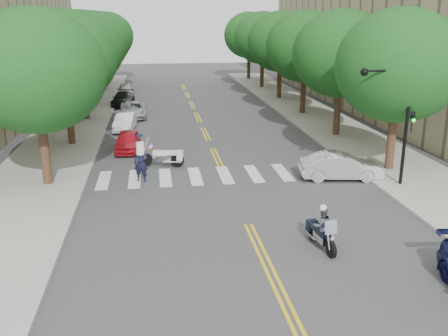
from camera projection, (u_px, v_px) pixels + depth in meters
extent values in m
plane|color=#38383A|center=(248.00, 224.00, 19.90)|extent=(140.00, 140.00, 0.00)
cube|color=#9E9991|center=(78.00, 120.00, 39.41)|extent=(5.00, 60.00, 0.15)
cube|color=#9E9991|center=(310.00, 113.00, 41.98)|extent=(5.00, 60.00, 0.15)
cylinder|color=#382316|center=(45.00, 153.00, 23.90)|extent=(0.44, 0.44, 3.32)
ellipsoid|color=#154915|center=(36.00, 71.00, 22.76)|extent=(6.40, 6.40, 5.76)
cylinder|color=#382316|center=(70.00, 120.00, 31.47)|extent=(0.44, 0.44, 3.32)
ellipsoid|color=#154915|center=(64.00, 57.00, 30.33)|extent=(6.40, 6.40, 5.76)
cylinder|color=#382316|center=(86.00, 100.00, 39.04)|extent=(0.44, 0.44, 3.32)
ellipsoid|color=#154915|center=(81.00, 48.00, 37.90)|extent=(6.40, 6.40, 5.76)
cylinder|color=#382316|center=(96.00, 86.00, 46.61)|extent=(0.44, 0.44, 3.32)
ellipsoid|color=#154915|center=(93.00, 43.00, 45.47)|extent=(6.40, 6.40, 5.76)
cylinder|color=#382316|center=(103.00, 76.00, 54.18)|extent=(0.44, 0.44, 3.32)
ellipsoid|color=#154915|center=(101.00, 39.00, 53.04)|extent=(6.40, 6.40, 5.76)
cylinder|color=#382316|center=(109.00, 68.00, 61.75)|extent=(0.44, 0.44, 3.32)
ellipsoid|color=#154915|center=(107.00, 36.00, 60.61)|extent=(6.40, 6.40, 5.76)
cylinder|color=#382316|center=(391.00, 141.00, 26.28)|extent=(0.44, 0.44, 3.32)
ellipsoid|color=#154915|center=(399.00, 66.00, 25.13)|extent=(6.40, 6.40, 5.76)
cylinder|color=#382316|center=(337.00, 113.00, 33.85)|extent=(0.44, 0.44, 3.32)
ellipsoid|color=#154915|center=(341.00, 54.00, 32.70)|extent=(6.40, 6.40, 5.76)
cylinder|color=#382316|center=(303.00, 95.00, 41.42)|extent=(0.44, 0.44, 3.32)
ellipsoid|color=#154915|center=(305.00, 46.00, 40.27)|extent=(6.40, 6.40, 5.76)
cylinder|color=#382316|center=(279.00, 82.00, 48.99)|extent=(0.44, 0.44, 3.32)
ellipsoid|color=#154915|center=(281.00, 41.00, 47.84)|extent=(6.40, 6.40, 5.76)
cylinder|color=#382316|center=(262.00, 73.00, 56.56)|extent=(0.44, 0.44, 3.32)
ellipsoid|color=#154915|center=(263.00, 38.00, 55.41)|extent=(6.40, 6.40, 5.76)
cylinder|color=#382316|center=(249.00, 66.00, 64.13)|extent=(0.44, 0.44, 3.32)
ellipsoid|color=#154915|center=(249.00, 35.00, 62.98)|extent=(6.40, 6.40, 5.76)
cylinder|color=black|center=(406.00, 126.00, 23.44)|extent=(0.16, 0.16, 6.00)
cylinder|color=black|center=(388.00, 71.00, 22.51)|extent=(2.40, 0.10, 0.10)
sphere|color=black|center=(364.00, 72.00, 22.38)|extent=(0.36, 0.36, 0.36)
imported|color=black|center=(412.00, 122.00, 23.42)|extent=(0.16, 0.20, 1.00)
sphere|color=#0CCC26|center=(414.00, 120.00, 23.24)|extent=(0.18, 0.18, 0.18)
cylinder|color=black|center=(331.00, 249.00, 17.11)|extent=(0.20, 0.62, 0.61)
cylinder|color=black|center=(313.00, 232.00, 18.44)|extent=(0.24, 0.63, 0.61)
cube|color=silver|center=(321.00, 238.00, 17.78)|extent=(0.39, 0.84, 0.29)
cube|color=black|center=(323.00, 233.00, 17.64)|extent=(0.40, 0.67, 0.20)
cube|color=black|center=(317.00, 227.00, 18.09)|extent=(0.42, 0.54, 0.14)
cube|color=black|center=(312.00, 225.00, 18.49)|extent=(0.43, 0.32, 0.41)
cube|color=#8C99A5|center=(331.00, 227.00, 16.99)|extent=(0.46, 0.19, 0.49)
cube|color=red|center=(331.00, 230.00, 17.20)|extent=(0.10, 0.10, 0.07)
cube|color=#0C26E5|center=(326.00, 230.00, 17.15)|extent=(0.10, 0.10, 0.07)
imported|color=#474C56|center=(322.00, 226.00, 17.65)|extent=(0.75, 0.62, 1.42)
sphere|color=silver|center=(323.00, 208.00, 17.45)|extent=(0.27, 0.27, 0.27)
cylinder|color=black|center=(146.00, 160.00, 27.46)|extent=(0.76, 0.30, 0.75)
cylinder|color=black|center=(177.00, 160.00, 27.36)|extent=(0.77, 0.34, 0.75)
cube|color=silver|center=(162.00, 158.00, 27.37)|extent=(1.04, 0.54, 0.35)
cube|color=silver|center=(160.00, 153.00, 27.30)|extent=(0.83, 0.54, 0.24)
cube|color=silver|center=(171.00, 153.00, 27.25)|extent=(0.68, 0.55, 0.18)
cube|color=silver|center=(180.00, 155.00, 27.26)|extent=(0.42, 0.54, 0.50)
cube|color=#8C99A5|center=(147.00, 143.00, 27.17)|extent=(0.28, 0.57, 0.60)
cube|color=red|center=(150.00, 147.00, 27.09)|extent=(0.13, 0.13, 0.09)
cube|color=#0C26E5|center=(151.00, 146.00, 27.35)|extent=(0.13, 0.13, 0.09)
imported|color=black|center=(141.00, 163.00, 24.81)|extent=(0.81, 0.65, 1.94)
imported|color=silver|center=(341.00, 166.00, 25.22)|extent=(4.27, 1.97, 1.36)
imported|color=red|center=(128.00, 141.00, 30.52)|extent=(1.57, 3.68, 1.24)
imported|color=white|center=(125.00, 122.00, 35.99)|extent=(1.65, 3.84, 1.23)
imported|color=#A9ADB1|center=(133.00, 110.00, 40.56)|extent=(2.23, 4.56, 1.25)
imported|color=black|center=(123.00, 99.00, 45.78)|extent=(2.19, 4.48, 1.25)
imported|color=#9A9B9F|center=(126.00, 90.00, 51.03)|extent=(1.61, 3.98, 1.35)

